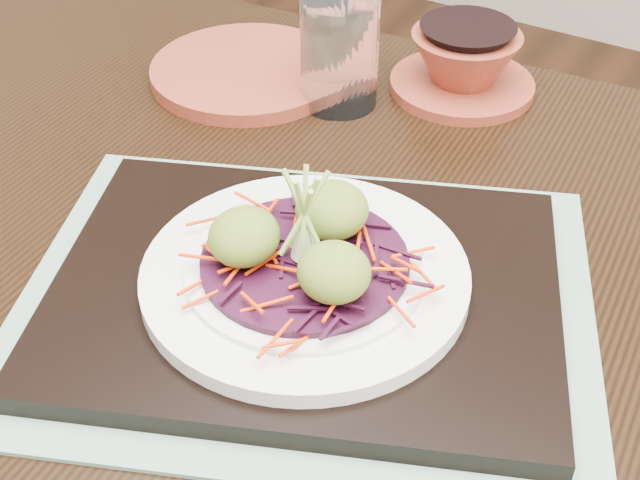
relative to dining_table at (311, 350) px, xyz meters
The scene contains 11 objects.
dining_table is the anchor object (origin of this frame).
placemat 0.11m from the dining_table, 62.29° to the right, with size 0.41×0.32×0.00m, color gray.
serving_tray 0.11m from the dining_table, 62.29° to the right, with size 0.35×0.26×0.02m, color black.
white_plate 0.13m from the dining_table, 62.29° to the right, with size 0.23×0.23×0.02m.
cabbage_bed 0.14m from the dining_table, 62.29° to the right, with size 0.14×0.14×0.01m, color black.
carrot_julienne 0.15m from the dining_table, 62.29° to the right, with size 0.18×0.18×0.01m, color red, non-canonical shape.
guacamole_scoops 0.16m from the dining_table, 62.64° to the right, with size 0.13×0.11×0.04m.
scallion_garnish 0.18m from the dining_table, 62.29° to the right, with size 0.05×0.05×0.08m, color #95BF4C, non-canonical shape.
terracotta_side_plate 0.31m from the dining_table, 134.31° to the left, with size 0.19×0.19×0.01m, color maroon.
water_glass 0.28m from the dining_table, 115.40° to the left, with size 0.07×0.07×0.10m, color white.
terracotta_bowl_set 0.32m from the dining_table, 92.30° to the left, with size 0.16×0.16×0.06m.
Camera 1 is at (0.17, -0.40, 1.15)m, focal length 50.00 mm.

